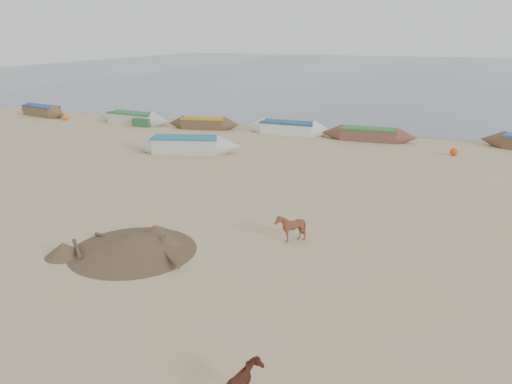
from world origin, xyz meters
TOP-DOWN VIEW (x-y plane):
  - ground at (0.00, 0.00)m, footprint 140.00×140.00m
  - sea at (0.00, 82.00)m, footprint 160.00×160.00m
  - calf_front at (1.96, 2.25)m, footprint 0.93×0.83m
  - near_canoe at (-7.81, 12.27)m, footprint 6.56×3.26m
  - debris_pile at (-2.51, -0.41)m, footprint 5.24×5.24m
  - waterline_canoes at (-0.73, 19.89)m, footprint 59.64×3.61m
  - beach_clutter at (4.02, 19.46)m, footprint 43.92×4.25m

SIDE VIEW (x-z plane):
  - ground at x=0.00m, z-range 0.00..0.00m
  - sea at x=0.00m, z-range 0.01..0.01m
  - debris_pile at x=-2.51m, z-range 0.00..0.53m
  - beach_clutter at x=4.02m, z-range -0.02..0.62m
  - waterline_canoes at x=-0.73m, z-range -0.01..0.86m
  - near_canoe at x=-7.81m, z-range 0.00..0.98m
  - calf_front at x=1.96m, z-range 0.00..1.00m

